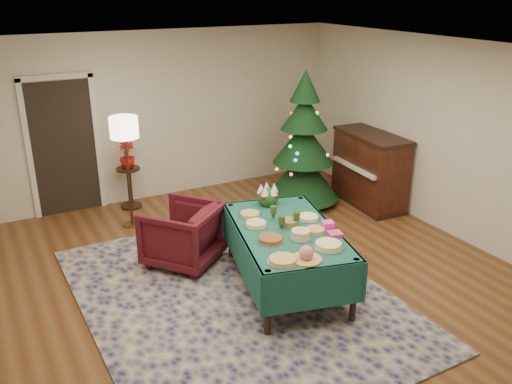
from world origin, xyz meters
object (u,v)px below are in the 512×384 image
buffet_table (286,241)px  floor_lamp (124,134)px  side_table (130,188)px  gift_box (328,226)px  potted_plant (127,161)px  piano (370,170)px  armchair (183,232)px  christmas_tree (304,146)px

buffet_table → floor_lamp: (-1.10, 2.56, 0.79)m
buffet_table → side_table: bearing=105.6°
gift_box → potted_plant: potted_plant is taller
buffet_table → piano: 2.97m
gift_box → floor_lamp: bearing=118.1°
piano → gift_box: bearing=-139.4°
buffet_table → floor_lamp: 2.90m
armchair → floor_lamp: size_ratio=0.53×
piano → potted_plant: bearing=153.9°
buffet_table → christmas_tree: (1.60, 2.11, 0.37)m
christmas_tree → piano: bearing=-30.1°
floor_lamp → piano: floor_lamp is taller
gift_box → buffet_table: bearing=149.7°
armchair → floor_lamp: 1.75m
buffet_table → side_table: size_ratio=3.22×
potted_plant → piano: piano is taller
side_table → potted_plant: size_ratio=1.58×
floor_lamp → piano: 3.84m
gift_box → potted_plant: (-1.31, 3.49, -0.02)m
side_table → christmas_tree: 2.83m
floor_lamp → potted_plant: 0.95m
armchair → potted_plant: size_ratio=2.07×
gift_box → christmas_tree: christmas_tree is taller
gift_box → piano: size_ratio=0.09×
christmas_tree → piano: size_ratio=1.54×
potted_plant → christmas_tree: size_ratio=0.19×
gift_box → piano: piano is taller
gift_box → side_table: 3.76m
gift_box → armchair: 1.88m
gift_box → side_table: gift_box is taller
potted_plant → christmas_tree: christmas_tree is taller
floor_lamp → christmas_tree: christmas_tree is taller
floor_lamp → side_table: size_ratio=2.49×
buffet_table → piano: (2.52, 1.58, -0.03)m
gift_box → christmas_tree: bearing=63.0°
floor_lamp → armchair: bearing=-80.0°
floor_lamp → potted_plant: floor_lamp is taller
side_table → piano: size_ratio=0.47×
potted_plant → piano: 3.82m
floor_lamp → side_table: floor_lamp is taller
buffet_table → christmas_tree: 2.67m
christmas_tree → piano: 1.14m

